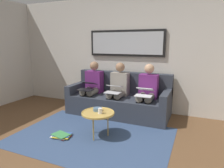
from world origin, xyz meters
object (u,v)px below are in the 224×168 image
Objects in this scene: framed_mirror at (126,43)px; coffee_table at (98,113)px; bowl at (98,109)px; magazine_stack at (61,135)px; laptop_silver at (114,89)px; laptop_black at (87,86)px; couch at (119,100)px; cup at (100,111)px; person_right at (92,85)px; laptop_white at (144,92)px; person_left at (147,90)px; person_middle at (118,87)px.

framed_mirror is 1.97m from coffee_table.
magazine_stack is (0.51, 0.35, -0.42)m from bowl.
laptop_silver is 1.40m from magazine_stack.
magazine_stack is (-0.17, 1.19, -0.60)m from laptop_black.
coffee_table is 0.93m from laptop_silver.
couch reaches higher than laptop_black.
cup is at bearing -158.33° from magazine_stack.
person_right is at bearing -83.01° from magazine_stack.
laptop_white is (-0.49, -0.94, 0.15)m from cup.
framed_mirror is (0.00, -0.39, 1.24)m from couch.
laptop_white reaches higher than coffee_table.
couch is at bearing -85.74° from coffee_table.
couch is at bearing -25.77° from laptop_white.
coffee_table is 0.48× the size of person_left.
laptop_white reaches higher than magazine_stack.
bowl is at bearing 129.12° from laptop_black.
coffee_table is 1.38m from person_right.
magazine_stack is at bearing 34.45° from bowl.
laptop_silver is at bearing -111.54° from magazine_stack.
coffee_table reaches higher than magazine_stack.
laptop_silver is at bearing 178.94° from laptop_black.
magazine_stack is (0.61, 0.24, -0.44)m from cup.
framed_mirror is 1.56× the size of person_middle.
person_right is (0.79, -1.18, 0.14)m from cup.
person_right is 3.33× the size of magazine_stack.
laptop_white is (0.00, 0.24, 0.01)m from person_left.
bowl is at bearing -145.55° from magazine_stack.
laptop_silver is at bearing 90.00° from person_middle.
laptop_black is (1.28, -0.01, 0.01)m from laptop_white.
person_middle is 0.24m from laptop_silver.
coffee_table is 1.61× the size of magazine_stack.
person_middle is at bearing 0.00° from person_left.
framed_mirror is 2.46m from magazine_stack.
framed_mirror is at bearing -132.89° from laptop_black.
person_left is at bearing -169.72° from laptop_black.
person_middle is 0.68m from laptop_black.
couch is 6.35× the size of laptop_silver.
coffee_table is 0.10m from bowl.
person_middle is 0.64m from person_right.
framed_mirror is 5.20× the size of magazine_stack.
person_left is 0.69m from laptop_silver.
couch reaches higher than laptop_silver.
laptop_silver is (0.64, 0.24, 0.02)m from person_left.
laptop_white is at bearing -121.15° from coffee_table.
person_right is at bearing -57.48° from bowl.
couch is 6.50× the size of laptop_white.
laptop_black is at bearing 25.17° from couch.
person_middle is 1.61m from magazine_stack.
magazine_stack is (0.47, 1.88, -1.52)m from framed_mirror.
framed_mirror reaches higher than couch.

